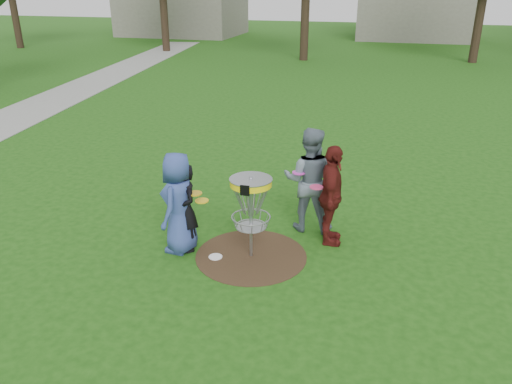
% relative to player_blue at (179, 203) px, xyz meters
% --- Properties ---
extents(ground, '(100.00, 100.00, 0.00)m').
position_rel_player_blue_xyz_m(ground, '(1.17, 0.08, -0.84)').
color(ground, '#19470F').
rests_on(ground, ground).
extents(dirt_patch, '(1.80, 1.80, 0.01)m').
position_rel_player_blue_xyz_m(dirt_patch, '(1.17, 0.08, -0.83)').
color(dirt_patch, '#47331E').
rests_on(dirt_patch, ground).
extents(concrete_path, '(7.75, 39.92, 0.02)m').
position_rel_player_blue_xyz_m(concrete_path, '(-8.83, 8.08, -0.83)').
color(concrete_path, '#9E9E99').
rests_on(concrete_path, ground).
extents(player_blue, '(0.56, 0.84, 1.67)m').
position_rel_player_blue_xyz_m(player_blue, '(0.00, 0.00, 0.00)').
color(player_blue, '#34488F').
rests_on(player_blue, ground).
extents(player_black, '(0.62, 0.62, 1.46)m').
position_rel_player_blue_xyz_m(player_black, '(0.09, 0.04, -0.11)').
color(player_black, black).
rests_on(player_black, ground).
extents(player_grey, '(0.93, 0.74, 1.86)m').
position_rel_player_blue_xyz_m(player_grey, '(1.87, 1.30, 0.09)').
color(player_grey, slate).
rests_on(player_grey, ground).
extents(player_maroon, '(0.52, 1.04, 1.71)m').
position_rel_player_blue_xyz_m(player_maroon, '(2.31, 0.88, 0.02)').
color(player_maroon, '#571713').
rests_on(player_maroon, ground).
extents(disc_on_grass, '(0.22, 0.22, 0.02)m').
position_rel_player_blue_xyz_m(disc_on_grass, '(0.63, -0.12, -0.83)').
color(disc_on_grass, white).
rests_on(disc_on_grass, ground).
extents(disc_golf_basket, '(0.66, 0.67, 1.38)m').
position_rel_player_blue_xyz_m(disc_golf_basket, '(1.17, 0.08, 0.18)').
color(disc_golf_basket, '#9EA0A5').
rests_on(disc_golf_basket, ground).
extents(held_discs, '(2.03, 1.26, 0.26)m').
position_rel_player_blue_xyz_m(held_discs, '(1.12, 0.46, 0.19)').
color(held_discs, gold).
rests_on(held_discs, ground).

